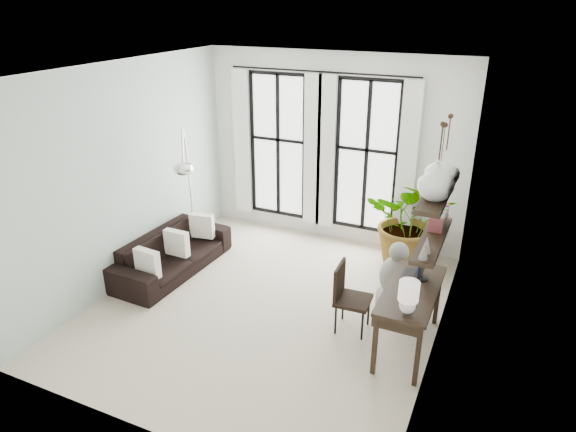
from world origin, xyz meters
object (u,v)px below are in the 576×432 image
Objects in this scene: desk at (410,295)px; buddha at (396,279)px; sofa at (172,253)px; desk_chair at (347,293)px; arc_lamp at (186,161)px; plant at (410,221)px.

desk reaches higher than buddha.
sofa is at bearing -172.09° from buddha.
buddha reaches higher than desk_chair.
desk is 3.85m from arc_lamp.
plant reaches higher than desk.
arc_lamp reaches higher than sofa.
buddha is at bearing 57.65° from desk_chair.
desk is 1.54× the size of desk_chair.
buddha is (3.40, 0.47, 0.10)m from sofa.
arc_lamp is at bearing -178.60° from buddha.
arc_lamp is (-3.17, -1.39, 0.96)m from plant.
desk_chair is 0.93m from buddha.
plant reaches higher than sofa.
arc_lamp is 3.54m from buddha.
buddha is at bearing 110.74° from desk.
desk is at bearing -11.37° from desk_chair.
sofa is 1.49× the size of desk.
arc_lamp reaches higher than plant.
plant reaches higher than buddha.
desk_chair is (-0.80, 0.12, -0.24)m from desk.
desk is 1.46× the size of buddha.
plant is 1.53× the size of buddha.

